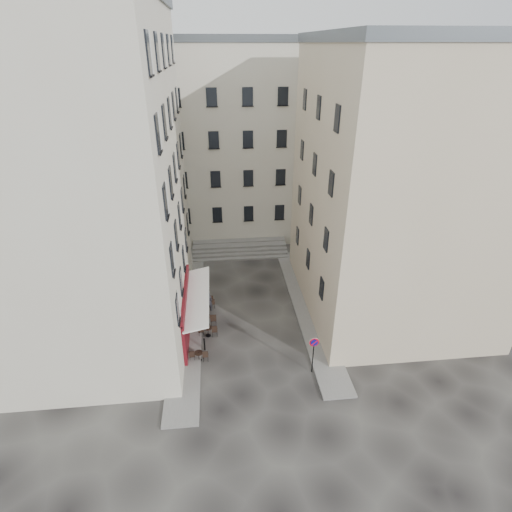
{
  "coord_description": "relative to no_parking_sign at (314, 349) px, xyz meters",
  "views": [
    {
      "loc": [
        -1.98,
        -21.61,
        17.97
      ],
      "look_at": [
        0.68,
        4.0,
        4.19
      ],
      "focal_mm": 28.0,
      "sensor_mm": 36.0,
      "label": 1
    }
  ],
  "objects": [
    {
      "name": "sidewalk_right",
      "position": [
        1.15,
        6.68,
        -1.8
      ],
      "size": [
        2.0,
        18.0,
        0.12
      ],
      "primitive_type": "cube",
      "color": "slate",
      "rests_on": "ground"
    },
    {
      "name": "bollard_mid",
      "position": [
        -6.6,
        6.18,
        -1.34
      ],
      "size": [
        0.12,
        0.12,
        0.98
      ],
      "color": "black",
      "rests_on": "ground"
    },
    {
      "name": "sidewalk_left",
      "position": [
        -7.85,
        7.68,
        -1.8
      ],
      "size": [
        2.0,
        22.0,
        0.12
      ],
      "primitive_type": "cube",
      "color": "slate",
      "rests_on": "ground"
    },
    {
      "name": "pedestrian",
      "position": [
        -6.32,
        7.05,
        -1.01
      ],
      "size": [
        0.74,
        0.64,
        1.71
      ],
      "primitive_type": "imported",
      "rotation": [
        0.0,
        0.0,
        3.58
      ],
      "color": "black",
      "rests_on": "ground"
    },
    {
      "name": "bollard_near",
      "position": [
        -6.6,
        2.68,
        -1.34
      ],
      "size": [
        0.12,
        0.12,
        0.98
      ],
      "color": "black",
      "rests_on": "ground"
    },
    {
      "name": "bistro_table_a",
      "position": [
        -6.95,
        1.72,
        -1.43
      ],
      "size": [
        1.2,
        0.56,
        0.84
      ],
      "color": "black",
      "rests_on": "ground"
    },
    {
      "name": "bollard_far",
      "position": [
        -6.6,
        9.68,
        -1.34
      ],
      "size": [
        0.12,
        0.12,
        0.98
      ],
      "color": "black",
      "rests_on": "ground"
    },
    {
      "name": "bistro_table_d",
      "position": [
        -6.46,
        7.47,
        -1.43
      ],
      "size": [
        1.19,
        0.56,
        0.84
      ],
      "color": "black",
      "rests_on": "ground"
    },
    {
      "name": "bistro_table_b",
      "position": [
        -6.38,
        4.11,
        -1.39
      ],
      "size": [
        1.31,
        0.61,
        0.92
      ],
      "color": "black",
      "rests_on": "ground"
    },
    {
      "name": "cafe_storefront",
      "position": [
        -7.66,
        4.68,
        0.02
      ],
      "size": [
        1.74,
        7.3,
        3.5
      ],
      "color": "#460A10",
      "rests_on": "ground"
    },
    {
      "name": "building_back",
      "position": [
        -4.35,
        22.68,
        7.45
      ],
      "size": [
        18.2,
        10.2,
        18.6
      ],
      "color": "beige",
      "rests_on": "ground"
    },
    {
      "name": "no_parking_sign",
      "position": [
        0.0,
        0.0,
        0.0
      ],
      "size": [
        0.6,
        0.1,
        2.63
      ],
      "rotation": [
        0.0,
        0.0,
        0.0
      ],
      "color": "black",
      "rests_on": "ground"
    },
    {
      "name": "stone_steps",
      "position": [
        -3.35,
        16.26,
        -1.46
      ],
      "size": [
        9.0,
        3.15,
        0.8
      ],
      "color": "#625F5C",
      "rests_on": "ground"
    },
    {
      "name": "building_left",
      "position": [
        -13.85,
        6.68,
        8.45
      ],
      "size": [
        12.2,
        16.2,
        20.6
      ],
      "color": "beige",
      "rests_on": "ground"
    },
    {
      "name": "bistro_table_c",
      "position": [
        -6.48,
        5.33,
        -1.36
      ],
      "size": [
        1.4,
        0.65,
        0.98
      ],
      "color": "black",
      "rests_on": "ground"
    },
    {
      "name": "ground",
      "position": [
        -3.35,
        3.68,
        -1.86
      ],
      "size": [
        90.0,
        90.0,
        0.0
      ],
      "primitive_type": "plane",
      "color": "black",
      "rests_on": "ground"
    },
    {
      "name": "bistro_table_e",
      "position": [
        -6.62,
        7.87,
        -1.4
      ],
      "size": [
        1.29,
        0.61,
        0.91
      ],
      "color": "black",
      "rests_on": "ground"
    },
    {
      "name": "building_right",
      "position": [
        7.15,
        7.18,
        7.45
      ],
      "size": [
        12.2,
        14.2,
        18.6
      ],
      "color": "#BEAD8D",
      "rests_on": "ground"
    }
  ]
}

